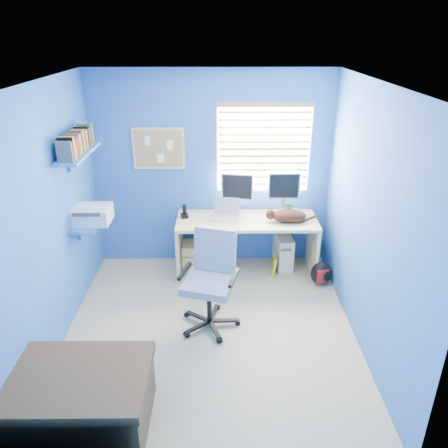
{
  "coord_description": "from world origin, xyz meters",
  "views": [
    {
      "loc": [
        0.11,
        -3.7,
        2.92
      ],
      "look_at": [
        0.15,
        0.65,
        0.95
      ],
      "focal_mm": 35.0,
      "sensor_mm": 36.0,
      "label": 1
    }
  ],
  "objects_px": {
    "laptop": "(225,210)",
    "office_chair": "(211,292)",
    "desk": "(246,246)",
    "tower_pc": "(283,251)",
    "cat": "(289,216)"
  },
  "relations": [
    {
      "from": "laptop",
      "to": "office_chair",
      "type": "height_order",
      "value": "office_chair"
    },
    {
      "from": "cat",
      "to": "tower_pc",
      "type": "relative_size",
      "value": 0.95
    },
    {
      "from": "cat",
      "to": "office_chair",
      "type": "bearing_deg",
      "value": -129.66
    },
    {
      "from": "tower_pc",
      "to": "cat",
      "type": "bearing_deg",
      "value": -91.42
    },
    {
      "from": "laptop",
      "to": "tower_pc",
      "type": "relative_size",
      "value": 0.73
    },
    {
      "from": "laptop",
      "to": "tower_pc",
      "type": "distance_m",
      "value": 0.99
    },
    {
      "from": "office_chair",
      "to": "desk",
      "type": "bearing_deg",
      "value": 68.31
    },
    {
      "from": "tower_pc",
      "to": "desk",
      "type": "bearing_deg",
      "value": -170.42
    },
    {
      "from": "desk",
      "to": "tower_pc",
      "type": "distance_m",
      "value": 0.53
    },
    {
      "from": "tower_pc",
      "to": "office_chair",
      "type": "relative_size",
      "value": 0.44
    },
    {
      "from": "desk",
      "to": "office_chair",
      "type": "relative_size",
      "value": 1.69
    },
    {
      "from": "desk",
      "to": "cat",
      "type": "distance_m",
      "value": 0.68
    },
    {
      "from": "desk",
      "to": "laptop",
      "type": "xyz_separation_m",
      "value": [
        -0.27,
        0.03,
        0.48
      ]
    },
    {
      "from": "cat",
      "to": "office_chair",
      "type": "relative_size",
      "value": 0.41
    },
    {
      "from": "laptop",
      "to": "tower_pc",
      "type": "bearing_deg",
      "value": 16.78
    }
  ]
}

